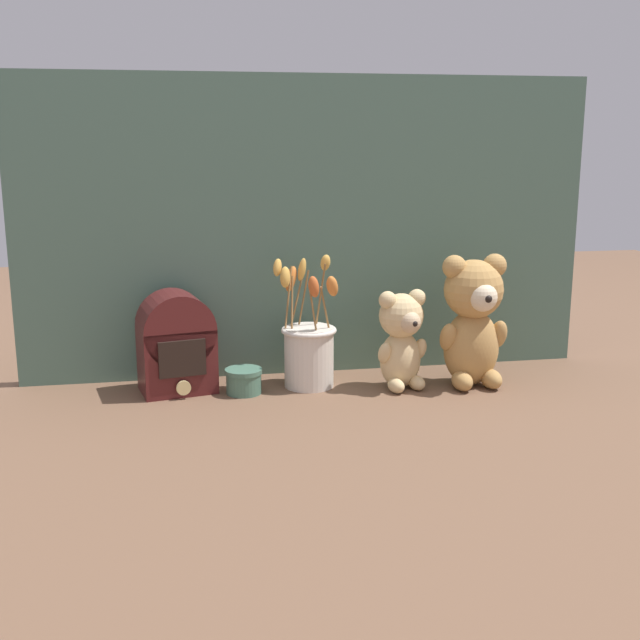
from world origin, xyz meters
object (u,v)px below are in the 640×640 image
(flower_vase, at_px, (309,348))
(decorative_tin_tall, at_px, (244,381))
(vintage_radio, at_px, (176,343))
(teddy_bear_medium, at_px, (402,338))
(teddy_bear_large, at_px, (473,318))

(flower_vase, xyz_separation_m, decorative_tin_tall, (-0.15, -0.03, -0.06))
(flower_vase, distance_m, vintage_radio, 0.30)
(teddy_bear_medium, bearing_deg, decorative_tin_tall, 175.57)
(vintage_radio, bearing_deg, teddy_bear_medium, -8.09)
(teddy_bear_large, relative_size, flower_vase, 1.01)
(flower_vase, distance_m, decorative_tin_tall, 0.17)
(teddy_bear_medium, bearing_deg, teddy_bear_large, -1.93)
(teddy_bear_medium, bearing_deg, flower_vase, 164.92)
(flower_vase, bearing_deg, teddy_bear_medium, -15.08)
(vintage_radio, relative_size, decorative_tin_tall, 2.73)
(teddy_bear_large, distance_m, flower_vase, 0.38)
(vintage_radio, bearing_deg, decorative_tin_tall, -16.75)
(flower_vase, bearing_deg, teddy_bear_large, -9.31)
(teddy_bear_medium, bearing_deg, vintage_radio, 171.91)
(vintage_radio, height_order, decorative_tin_tall, vintage_radio)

